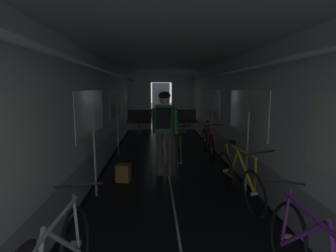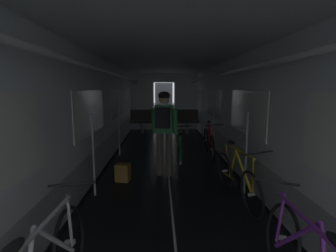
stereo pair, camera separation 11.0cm
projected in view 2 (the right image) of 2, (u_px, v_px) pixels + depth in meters
train_car_shell at (168, 93)px, 5.50m from camera, size 3.14×12.34×2.57m
bench_seat_far_left at (142, 119)px, 10.07m from camera, size 0.98×0.51×0.95m
bench_seat_far_right at (187, 119)px, 10.12m from camera, size 0.98×0.51×0.95m
bicycle_red at (209, 142)px, 6.61m from camera, size 0.44×1.69×0.95m
bicycle_yellow at (237, 178)px, 3.97m from camera, size 0.48×1.69×0.95m
person_cyclist_aisle at (164, 124)px, 5.04m from camera, size 0.56×0.44×1.73m
bicycle_green_in_aisle at (180, 154)px, 5.41m from camera, size 0.44×1.69×0.94m
backpack_on_floor at (123, 172)px, 4.87m from camera, size 0.29×0.24×0.34m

